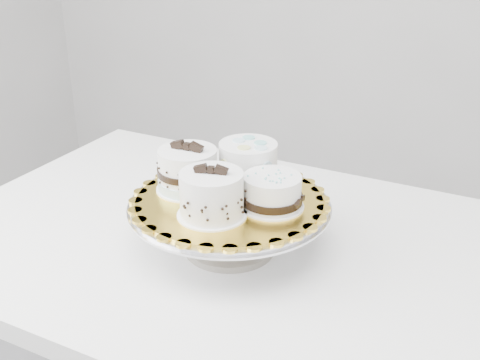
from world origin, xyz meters
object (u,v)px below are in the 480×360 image
at_px(cake_dots, 248,163).
at_px(cake_ribbon, 273,193).
at_px(cake_stand, 230,217).
at_px(table, 236,274).
at_px(cake_board, 229,200).
at_px(cake_banded, 188,171).
at_px(cake_swirl, 212,196).

relative_size(cake_dots, cake_ribbon, 1.20).
height_order(cake_stand, cake_ribbon, cake_ribbon).
distance_m(table, cake_stand, 0.16).
bearing_deg(cake_board, cake_ribbon, 2.35).
distance_m(cake_stand, cake_banded, 0.11).
relative_size(table, cake_swirl, 9.37).
height_order(cake_stand, cake_banded, cake_banded).
xyz_separation_m(table, cake_stand, (0.01, -0.04, 0.15)).
bearing_deg(cake_ribbon, cake_board, 179.83).
bearing_deg(cake_banded, cake_stand, -4.15).
bearing_deg(cake_dots, cake_board, -69.63).
bearing_deg(cake_banded, table, 23.13).
height_order(cake_board, cake_ribbon, cake_ribbon).
distance_m(table, cake_ribbon, 0.23).
bearing_deg(cake_stand, table, 97.58).
bearing_deg(cake_banded, cake_dots, 38.37).
distance_m(cake_dots, cake_ribbon, 0.11).
height_order(cake_swirl, cake_ribbon, cake_swirl).
bearing_deg(cake_stand, cake_banded, 176.58).
bearing_deg(table, cake_board, -79.58).
height_order(table, cake_dots, cake_dots).
xyz_separation_m(cake_board, cake_swirl, (-0.00, -0.07, 0.04)).
xyz_separation_m(cake_swirl, cake_dots, (0.00, 0.15, 0.00)).
bearing_deg(cake_swirl, cake_dots, 75.85).
relative_size(cake_stand, cake_banded, 3.06).
height_order(table, cake_stand, cake_stand).
relative_size(cake_board, cake_dots, 2.37).
xyz_separation_m(cake_banded, cake_dots, (0.09, 0.07, 0.00)).
bearing_deg(cake_board, table, 97.58).
distance_m(cake_board, cake_banded, 0.09).
relative_size(table, cake_dots, 8.52).
distance_m(table, cake_dots, 0.23).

